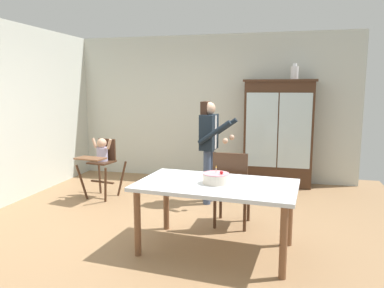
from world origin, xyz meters
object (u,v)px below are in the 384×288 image
Objects in this scene: high_chair_with_toddler at (102,157)px; adult_person at (209,139)px; ceramic_vase at (295,72)px; birthday_cake at (216,178)px; china_cabinet at (278,133)px; dining_table at (216,191)px; dining_chair_far_side at (231,184)px.

high_chair_with_toddler is 0.62× the size of adult_person.
ceramic_vase is 0.96× the size of birthday_cake.
adult_person is (-0.98, -1.29, 0.03)m from china_cabinet.
high_chair_with_toddler is 2.55m from dining_table.
china_cabinet is 6.68× the size of birthday_cake.
dining_chair_far_side is at bearing -103.10° from china_cabinet.
dining_chair_far_side is at bearing -108.76° from ceramic_vase.
china_cabinet is 2.31m from dining_chair_far_side.
china_cabinet reaches higher than dining_chair_far_side.
ceramic_vase reaches higher than china_cabinet.
adult_person is at bearing 103.69° from birthday_cake.
ceramic_vase is at bearing 74.22° from birthday_cake.
china_cabinet is 2.96m from birthday_cake.
dining_chair_far_side is (-0.52, -2.21, -0.38)m from china_cabinet.
china_cabinet is 6.92× the size of ceramic_vase.
adult_person is at bearing -61.76° from dining_chair_far_side.
dining_chair_far_side is at bearing 84.37° from birthday_cake.
china_cabinet is 1.22× the size of adult_person.
ceramic_vase is at bearing 74.27° from dining_table.
dining_chair_far_side reaches higher than birthday_cake.
adult_person reaches higher than high_chair_with_toddler.
high_chair_with_toddler is at bearing -153.55° from ceramic_vase.
high_chair_with_toddler is 2.29m from dining_chair_far_side.
high_chair_with_toddler is 0.99× the size of dining_chair_far_side.
china_cabinet reaches higher than birthday_cake.
adult_person is 0.89× the size of dining_table.
ceramic_vase is at bearing 0.90° from china_cabinet.
dining_chair_far_side reaches higher than dining_table.
china_cabinet is 1.62m from adult_person.
birthday_cake is (-0.58, -2.90, -0.15)m from china_cabinet.
dining_table is at bearing -101.31° from china_cabinet.
high_chair_with_toddler is 1.73m from adult_person.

